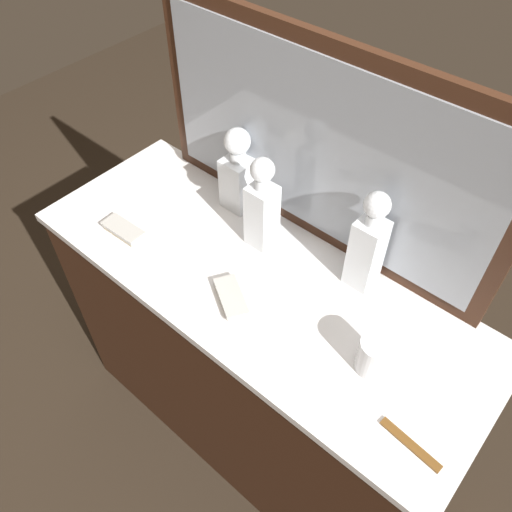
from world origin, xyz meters
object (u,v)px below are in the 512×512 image
(crystal_decanter_left, at_px, (367,249))
(crystal_tumbler_center, at_px, (374,356))
(silver_brush_far_left, at_px, (231,298))
(crystal_decanter_center, at_px, (262,211))
(silver_brush_left, at_px, (123,230))
(tortoiseshell_comb, at_px, (410,444))
(crystal_decanter_far_left, at_px, (238,176))

(crystal_decanter_left, height_order, crystal_tumbler_center, crystal_decanter_left)
(silver_brush_far_left, bearing_deg, crystal_decanter_center, 110.40)
(crystal_decanter_center, height_order, silver_brush_left, crystal_decanter_center)
(crystal_decanter_left, height_order, crystal_decanter_center, crystal_decanter_left)
(tortoiseshell_comb, bearing_deg, silver_brush_far_left, 176.52)
(silver_brush_far_left, height_order, tortoiseshell_comb, silver_brush_far_left)
(silver_brush_far_left, distance_m, tortoiseshell_comb, 0.54)
(silver_brush_far_left, bearing_deg, tortoiseshell_comb, -3.48)
(silver_brush_left, distance_m, silver_brush_far_left, 0.41)
(crystal_decanter_left, bearing_deg, crystal_decanter_center, -168.16)
(tortoiseshell_comb, bearing_deg, crystal_tumbler_center, 147.12)
(crystal_tumbler_center, bearing_deg, crystal_decanter_far_left, 160.44)
(crystal_tumbler_center, bearing_deg, silver_brush_far_left, -169.20)
(crystal_decanter_left, distance_m, tortoiseshell_comb, 0.47)
(crystal_decanter_center, bearing_deg, silver_brush_left, -143.74)
(crystal_decanter_left, distance_m, crystal_decanter_center, 0.30)
(crystal_decanter_center, bearing_deg, tortoiseshell_comb, -21.75)
(crystal_tumbler_center, xyz_separation_m, tortoiseshell_comb, (0.16, -0.11, -0.04))
(crystal_decanter_left, height_order, crystal_decanter_far_left, crystal_decanter_left)
(crystal_decanter_left, relative_size, crystal_decanter_far_left, 1.13)
(silver_brush_left, relative_size, tortoiseshell_comb, 0.91)
(silver_brush_left, bearing_deg, silver_brush_far_left, 3.23)
(crystal_tumbler_center, distance_m, silver_brush_left, 0.79)
(crystal_decanter_left, xyz_separation_m, silver_brush_left, (-0.62, -0.30, -0.11))
(crystal_decanter_center, height_order, silver_brush_far_left, crystal_decanter_center)
(silver_brush_far_left, bearing_deg, silver_brush_left, -176.77)
(crystal_decanter_left, bearing_deg, silver_brush_far_left, -127.69)
(crystal_decanter_center, distance_m, crystal_tumbler_center, 0.49)
(crystal_decanter_left, distance_m, crystal_decanter_far_left, 0.45)
(crystal_decanter_far_left, relative_size, crystal_tumbler_center, 2.73)
(crystal_decanter_center, distance_m, silver_brush_left, 0.42)
(crystal_decanter_center, relative_size, tortoiseshell_comb, 1.96)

